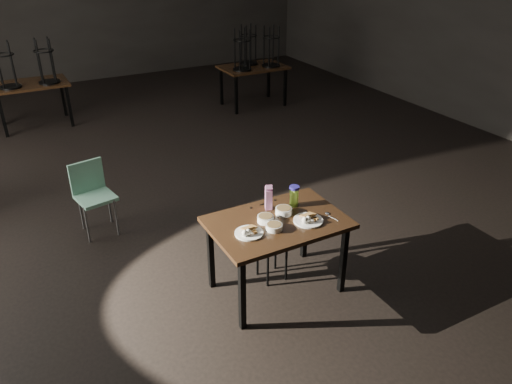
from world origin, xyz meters
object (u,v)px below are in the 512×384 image
water_bottle (294,196)px  school_chair (93,191)px  main_table (277,228)px  juice_carton (269,198)px  bentwood_chair (269,236)px

water_bottle → school_chair: bearing=131.6°
main_table → school_chair: bearing=123.6°
main_table → juice_carton: (0.03, 0.22, 0.19)m
bentwood_chair → school_chair: (-1.29, 1.64, 0.04)m
bentwood_chair → juice_carton: bearing=-143.1°
school_chair → water_bottle: bearing=-59.1°
main_table → water_bottle: (0.27, 0.16, 0.18)m
water_bottle → bentwood_chair: size_ratio=0.26×
water_bottle → bentwood_chair: 0.47m
water_bottle → bentwood_chair: (-0.23, 0.07, -0.40)m
juice_carton → water_bottle: size_ratio=1.23×
water_bottle → juice_carton: bearing=166.5°
main_table → juice_carton: size_ratio=4.87×
juice_carton → school_chair: 2.12m
juice_carton → main_table: bearing=-98.7°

